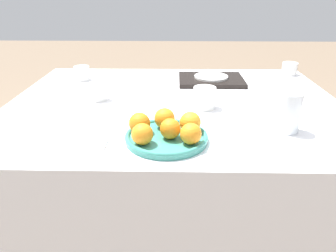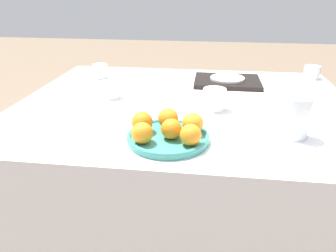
{
  "view_description": "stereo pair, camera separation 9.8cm",
  "coord_description": "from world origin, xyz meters",
  "px_view_note": "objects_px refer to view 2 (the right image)",
  "views": [
    {
      "loc": [
        -0.0,
        -1.26,
        1.18
      ],
      "look_at": [
        -0.02,
        -0.36,
        0.78
      ],
      "focal_mm": 35.0,
      "sensor_mm": 36.0,
      "label": 1
    },
    {
      "loc": [
        0.09,
        -1.25,
        1.18
      ],
      "look_at": [
        -0.02,
        -0.36,
        0.78
      ],
      "focal_mm": 35.0,
      "sensor_mm": 36.0,
      "label": 2
    }
  ],
  "objects_px": {
    "orange_5": "(193,123)",
    "cup_0": "(100,71)",
    "cup_2": "(214,99)",
    "orange_0": "(142,133)",
    "side_plate": "(227,78)",
    "orange_4": "(191,135)",
    "orange_3": "(142,122)",
    "water_glass": "(297,118)",
    "orange_1": "(168,118)",
    "fruit_platter": "(168,137)",
    "cup_3": "(111,89)",
    "napkin": "(94,136)",
    "orange_2": "(171,129)",
    "cup_1": "(312,72)",
    "serving_tray": "(227,81)"
  },
  "relations": [
    {
      "from": "water_glass",
      "to": "side_plate",
      "type": "height_order",
      "value": "water_glass"
    },
    {
      "from": "serving_tray",
      "to": "orange_4",
      "type": "bearing_deg",
      "value": -100.41
    },
    {
      "from": "orange_1",
      "to": "cup_1",
      "type": "xyz_separation_m",
      "value": [
        0.63,
        0.74,
        -0.02
      ]
    },
    {
      "from": "orange_5",
      "to": "side_plate",
      "type": "xyz_separation_m",
      "value": [
        0.13,
        0.62,
        -0.02
      ]
    },
    {
      "from": "orange_4",
      "to": "serving_tray",
      "type": "relative_size",
      "value": 0.2
    },
    {
      "from": "cup_1",
      "to": "orange_1",
      "type": "bearing_deg",
      "value": -130.51
    },
    {
      "from": "fruit_platter",
      "to": "serving_tray",
      "type": "height_order",
      "value": "fruit_platter"
    },
    {
      "from": "cup_1",
      "to": "cup_2",
      "type": "bearing_deg",
      "value": -133.72
    },
    {
      "from": "cup_0",
      "to": "cup_1",
      "type": "bearing_deg",
      "value": 7.0
    },
    {
      "from": "orange_3",
      "to": "napkin",
      "type": "bearing_deg",
      "value": -170.86
    },
    {
      "from": "orange_0",
      "to": "side_plate",
      "type": "bearing_deg",
      "value": 69.31
    },
    {
      "from": "orange_1",
      "to": "water_glass",
      "type": "distance_m",
      "value": 0.4
    },
    {
      "from": "orange_4",
      "to": "cup_0",
      "type": "distance_m",
      "value": 0.88
    },
    {
      "from": "orange_4",
      "to": "side_plate",
      "type": "height_order",
      "value": "orange_4"
    },
    {
      "from": "cup_2",
      "to": "cup_3",
      "type": "relative_size",
      "value": 1.15
    },
    {
      "from": "cup_2",
      "to": "orange_3",
      "type": "bearing_deg",
      "value": -128.99
    },
    {
      "from": "cup_1",
      "to": "cup_2",
      "type": "distance_m",
      "value": 0.7
    },
    {
      "from": "orange_4",
      "to": "cup_3",
      "type": "xyz_separation_m",
      "value": [
        -0.36,
        0.42,
        -0.01
      ]
    },
    {
      "from": "orange_4",
      "to": "cup_2",
      "type": "xyz_separation_m",
      "value": [
        0.07,
        0.34,
        -0.01
      ]
    },
    {
      "from": "orange_2",
      "to": "cup_3",
      "type": "relative_size",
      "value": 0.83
    },
    {
      "from": "orange_5",
      "to": "cup_3",
      "type": "height_order",
      "value": "orange_5"
    },
    {
      "from": "cup_1",
      "to": "water_glass",
      "type": "bearing_deg",
      "value": -108.13
    },
    {
      "from": "orange_5",
      "to": "water_glass",
      "type": "height_order",
      "value": "water_glass"
    },
    {
      "from": "fruit_platter",
      "to": "cup_0",
      "type": "distance_m",
      "value": 0.8
    },
    {
      "from": "orange_5",
      "to": "cup_0",
      "type": "distance_m",
      "value": 0.82
    },
    {
      "from": "orange_0",
      "to": "orange_4",
      "type": "bearing_deg",
      "value": 2.68
    },
    {
      "from": "cup_0",
      "to": "napkin",
      "type": "bearing_deg",
      "value": -73.48
    },
    {
      "from": "cup_2",
      "to": "napkin",
      "type": "distance_m",
      "value": 0.48
    },
    {
      "from": "orange_0",
      "to": "orange_2",
      "type": "height_order",
      "value": "same"
    },
    {
      "from": "side_plate",
      "to": "cup_3",
      "type": "distance_m",
      "value": 0.56
    },
    {
      "from": "orange_5",
      "to": "napkin",
      "type": "height_order",
      "value": "orange_5"
    },
    {
      "from": "orange_0",
      "to": "cup_0",
      "type": "relative_size",
      "value": 0.84
    },
    {
      "from": "water_glass",
      "to": "orange_3",
      "type": "bearing_deg",
      "value": -172.36
    },
    {
      "from": "orange_3",
      "to": "orange_4",
      "type": "xyz_separation_m",
      "value": [
        0.15,
        -0.07,
        -0.0
      ]
    },
    {
      "from": "orange_2",
      "to": "side_plate",
      "type": "distance_m",
      "value": 0.7
    },
    {
      "from": "orange_4",
      "to": "water_glass",
      "type": "distance_m",
      "value": 0.34
    },
    {
      "from": "orange_0",
      "to": "serving_tray",
      "type": "bearing_deg",
      "value": 69.31
    },
    {
      "from": "cup_0",
      "to": "cup_1",
      "type": "height_order",
      "value": "cup_0"
    },
    {
      "from": "napkin",
      "to": "orange_5",
      "type": "bearing_deg",
      "value": 6.56
    },
    {
      "from": "orange_2",
      "to": "orange_4",
      "type": "bearing_deg",
      "value": -29.98
    },
    {
      "from": "fruit_platter",
      "to": "orange_0",
      "type": "height_order",
      "value": "orange_0"
    },
    {
      "from": "orange_4",
      "to": "napkin",
      "type": "relative_size",
      "value": 0.52
    },
    {
      "from": "napkin",
      "to": "side_plate",
      "type": "bearing_deg",
      "value": 56.65
    },
    {
      "from": "orange_4",
      "to": "orange_3",
      "type": "bearing_deg",
      "value": 156.14
    },
    {
      "from": "fruit_platter",
      "to": "cup_2",
      "type": "distance_m",
      "value": 0.32
    },
    {
      "from": "cup_0",
      "to": "napkin",
      "type": "height_order",
      "value": "cup_0"
    },
    {
      "from": "fruit_platter",
      "to": "orange_3",
      "type": "bearing_deg",
      "value": 167.22
    },
    {
      "from": "cup_2",
      "to": "orange_5",
      "type": "bearing_deg",
      "value": -103.99
    },
    {
      "from": "orange_5",
      "to": "side_plate",
      "type": "relative_size",
      "value": 0.41
    },
    {
      "from": "side_plate",
      "to": "cup_0",
      "type": "relative_size",
      "value": 2.17
    }
  ]
}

